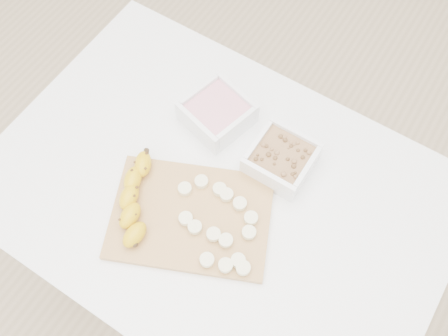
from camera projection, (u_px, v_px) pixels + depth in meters
The scene contains 7 objects.
ground at pixel (219, 278), 1.76m from camera, with size 3.50×3.50×0.00m, color #C6AD89.
table at pixel (217, 207), 1.17m from camera, with size 1.00×0.70×0.75m.
bowl_yogurt at pixel (217, 113), 1.14m from camera, with size 0.17×0.17×0.06m.
bowl_granola at pixel (281, 159), 1.09m from camera, with size 0.13×0.13×0.06m.
cutting_board at pixel (191, 216), 1.05m from camera, with size 0.33×0.24×0.01m, color tan.
banana at pixel (135, 200), 1.04m from camera, with size 0.06×0.21×0.04m, color gold, non-canonical shape.
banana_slices at pixel (220, 225), 1.03m from camera, with size 0.23×0.17×0.02m.
Camera 1 is at (0.26, -0.37, 1.74)m, focal length 40.00 mm.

